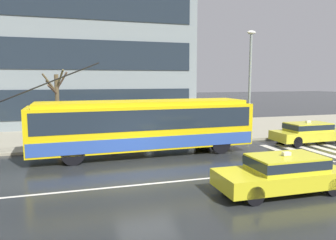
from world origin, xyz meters
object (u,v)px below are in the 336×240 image
at_px(taxi_ahead_of_bus, 309,132).
at_px(bus_shelter, 123,111).
at_px(taxi_oncoming_near, 283,172).
at_px(street_tree_bare, 57,102).
at_px(pedestrian_waiting_by_pole, 197,114).
at_px(street_lamp, 250,75).
at_px(trolleybus, 145,125).
at_px(pedestrian_at_shelter, 93,114).
at_px(pedestrian_walking_past, 80,115).
at_px(pedestrian_approaching_curb, 206,112).

distance_m(taxi_ahead_of_bus, bus_shelter, 11.39).
distance_m(taxi_oncoming_near, street_tree_bare, 13.66).
distance_m(pedestrian_waiting_by_pole, street_lamp, 4.31).
distance_m(trolleybus, street_tree_bare, 6.19).
bearing_deg(taxi_oncoming_near, taxi_ahead_of_bus, 44.59).
xyz_separation_m(trolleybus, pedestrian_at_shelter, (-2.33, 4.66, 0.13)).
distance_m(bus_shelter, pedestrian_at_shelter, 2.15).
bearing_deg(pedestrian_waiting_by_pole, pedestrian_walking_past, 169.62).
xyz_separation_m(taxi_oncoming_near, pedestrian_at_shelter, (-5.62, 11.56, 0.96)).
height_order(taxi_oncoming_near, taxi_ahead_of_bus, same).
relative_size(bus_shelter, pedestrian_at_shelter, 2.22).
xyz_separation_m(trolleybus, taxi_ahead_of_bus, (10.18, -0.10, -0.83)).
relative_size(pedestrian_walking_past, pedestrian_waiting_by_pole, 1.01).
relative_size(pedestrian_approaching_curb, pedestrian_walking_past, 1.00).
bearing_deg(taxi_ahead_of_bus, bus_shelter, 161.49).
relative_size(pedestrian_approaching_curb, pedestrian_waiting_by_pole, 1.02).
height_order(pedestrian_walking_past, street_tree_bare, street_tree_bare).
bearing_deg(taxi_ahead_of_bus, pedestrian_at_shelter, 159.15).
bearing_deg(pedestrian_at_shelter, pedestrian_waiting_by_pole, -23.16).
bearing_deg(street_lamp, pedestrian_approaching_curb, 163.45).
bearing_deg(pedestrian_waiting_by_pole, pedestrian_approaching_curb, 41.75).
bearing_deg(trolleybus, pedestrian_at_shelter, 116.57).
bearing_deg(pedestrian_walking_past, street_lamp, -6.58).
height_order(trolleybus, street_lamp, street_lamp).
distance_m(pedestrian_at_shelter, pedestrian_walking_past, 1.57).
bearing_deg(street_tree_bare, trolleybus, -43.88).
relative_size(bus_shelter, pedestrian_approaching_curb, 2.12).
height_order(taxi_oncoming_near, pedestrian_waiting_by_pole, pedestrian_waiting_by_pole).
bearing_deg(street_lamp, taxi_oncoming_near, -114.13).
xyz_separation_m(pedestrian_at_shelter, pedestrian_approaching_curb, (7.02, -1.76, 0.14)).
xyz_separation_m(trolleybus, street_lamp, (7.33, 2.12, 2.59)).
relative_size(trolleybus, bus_shelter, 2.94).
bearing_deg(pedestrian_walking_past, pedestrian_at_shelter, 58.58).
bearing_deg(taxi_oncoming_near, pedestrian_at_shelter, 115.95).
xyz_separation_m(taxi_ahead_of_bus, bus_shelter, (-10.73, 3.59, 1.26)).
relative_size(taxi_ahead_of_bus, pedestrian_at_shelter, 2.46).
bearing_deg(street_tree_bare, taxi_ahead_of_bus, -16.58).
relative_size(taxi_oncoming_near, taxi_ahead_of_bus, 0.96).
relative_size(trolleybus, street_lamp, 1.85).
bearing_deg(pedestrian_walking_past, bus_shelter, 3.62).
relative_size(trolleybus, pedestrian_at_shelter, 6.52).
bearing_deg(bus_shelter, taxi_oncoming_near, -69.69).
xyz_separation_m(taxi_ahead_of_bus, pedestrian_waiting_by_pole, (-6.44, 2.17, 1.03)).
height_order(bus_shelter, pedestrian_approaching_curb, bus_shelter).
bearing_deg(trolleybus, bus_shelter, 98.97).
bearing_deg(taxi_ahead_of_bus, street_lamp, 142.10).
relative_size(taxi_oncoming_near, pedestrian_walking_past, 2.25).
relative_size(trolleybus, taxi_ahead_of_bus, 2.65).
xyz_separation_m(pedestrian_waiting_by_pole, street_lamp, (3.58, 0.05, 2.39)).
distance_m(taxi_ahead_of_bus, street_lamp, 4.98).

